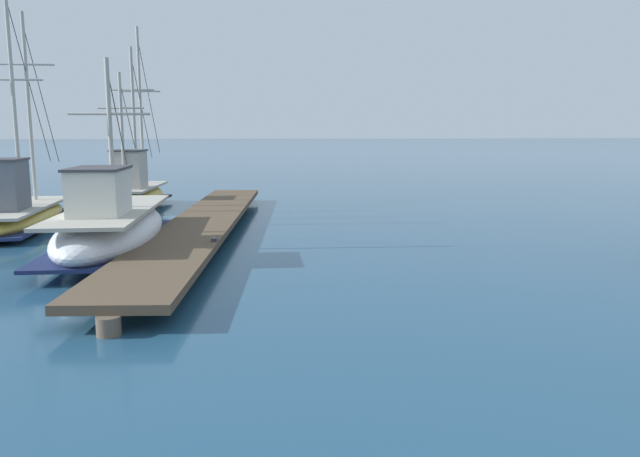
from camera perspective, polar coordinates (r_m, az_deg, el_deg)
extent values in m
cube|color=brown|center=(17.54, -10.84, 0.58)|extent=(3.32, 17.13, 0.16)
cylinder|color=brown|center=(9.48, -19.17, -8.59)|extent=(0.36, 0.36, 0.29)
cylinder|color=brown|center=(14.82, -12.58, -1.94)|extent=(0.36, 0.36, 0.29)
cylinder|color=brown|center=(20.35, -9.54, 1.16)|extent=(0.36, 0.36, 0.29)
cylinder|color=brown|center=(25.94, -7.81, 2.93)|extent=(0.36, 0.36, 0.29)
cube|color=#333338|center=(14.39, -16.18, -1.02)|extent=(0.14, 0.21, 0.08)
cube|color=#333338|center=(14.07, -9.87, -1.02)|extent=(0.14, 0.21, 0.08)
ellipsoid|color=silver|center=(15.47, -18.87, -0.24)|extent=(2.22, 6.61, 1.10)
cube|color=#B2AD9E|center=(15.40, -18.97, 1.63)|extent=(1.96, 5.95, 0.08)
cube|color=#19234C|center=(15.51, -18.82, -1.14)|extent=(2.24, 6.48, 0.08)
cube|color=silver|center=(14.39, -19.97, 3.22)|extent=(1.10, 1.63, 0.99)
cube|color=#3D3D42|center=(14.35, -20.08, 5.30)|extent=(1.18, 1.77, 0.06)
cylinder|color=#B2ADA3|center=(15.60, -19.05, 8.40)|extent=(0.11, 0.11, 3.54)
cylinder|color=#B2ADA3|center=(15.61, -19.14, 10.10)|extent=(1.91, 0.09, 0.06)
cylinder|color=#333338|center=(16.53, -18.32, 9.07)|extent=(0.05, 1.85, 2.63)
ellipsoid|color=gold|center=(24.24, -16.85, 2.84)|extent=(2.10, 5.03, 0.85)
cube|color=#B2AD9E|center=(24.21, -16.89, 3.74)|extent=(1.86, 4.52, 0.08)
cube|color=black|center=(24.26, -16.82, 2.39)|extent=(2.11, 4.93, 0.08)
cube|color=#B7B2A8|center=(23.44, -17.41, 5.28)|extent=(1.11, 1.31, 1.33)
cube|color=#3D3D42|center=(23.41, -17.49, 6.98)|extent=(1.20, 1.41, 0.06)
cylinder|color=#B2ADA3|center=(24.35, -17.04, 9.93)|extent=(0.11, 0.11, 5.15)
cylinder|color=#B2ADA3|center=(24.39, -17.15, 12.30)|extent=(1.59, 0.17, 0.06)
cylinder|color=#333338|center=(25.71, -16.30, 10.49)|extent=(0.21, 2.67, 3.81)
cylinder|color=#B2ADA3|center=(25.44, -16.47, 10.93)|extent=(0.11, 0.11, 6.05)
cylinder|color=#B2ADA3|center=(25.46, -16.53, 12.22)|extent=(1.59, 0.17, 0.06)
cylinder|color=#333338|center=(27.04, -15.67, 11.48)|extent=(0.24, 3.14, 4.47)
cylinder|color=#B2ADA3|center=(22.68, -18.05, 8.61)|extent=(0.11, 0.11, 4.08)
cylinder|color=#B2ADA3|center=(22.69, -18.15, 10.67)|extent=(1.59, 0.17, 0.06)
cylinder|color=#333338|center=(23.75, -17.37, 9.14)|extent=(0.17, 2.12, 3.02)
ellipsoid|color=gold|center=(20.43, -26.32, 0.94)|extent=(2.15, 6.27, 0.70)
cube|color=#B2AD9E|center=(20.39, -26.38, 1.80)|extent=(1.90, 5.64, 0.08)
cube|color=#19234C|center=(20.45, -26.29, 0.50)|extent=(2.16, 6.14, 0.08)
cube|color=#565B66|center=(19.44, -27.36, 3.61)|extent=(0.98, 1.36, 1.40)
cube|color=#3D3D42|center=(19.40, -27.52, 5.75)|extent=(1.06, 1.47, 0.06)
cylinder|color=#B2ADA3|center=(20.58, -26.78, 10.96)|extent=(0.11, 0.11, 6.45)
cylinder|color=#B2ADA3|center=(20.61, -26.89, 12.33)|extent=(1.73, 0.12, 0.06)
cylinder|color=#333338|center=(22.26, -25.45, 11.68)|extent=(0.15, 3.35, 4.77)
cylinder|color=#B2ADA3|center=(21.90, -25.60, 10.17)|extent=(0.11, 0.11, 5.91)
cylinder|color=#B2ADA3|center=(21.98, -25.85, 13.66)|extent=(1.73, 0.12, 0.06)
cylinder|color=#333338|center=(23.45, -24.53, 10.85)|extent=(0.14, 3.07, 4.37)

